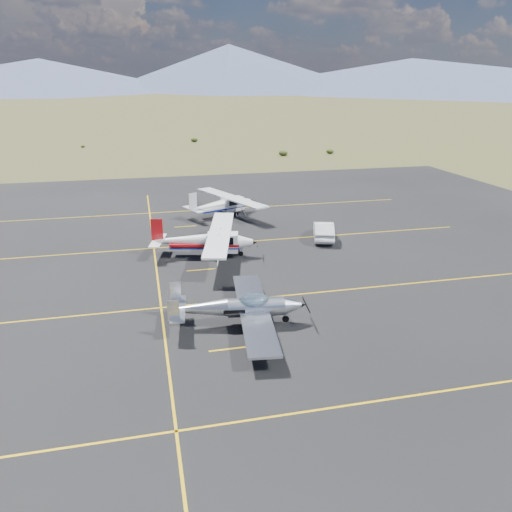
{
  "coord_description": "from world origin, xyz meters",
  "views": [
    {
      "loc": [
        -6.57,
        -24.71,
        12.54
      ],
      "look_at": [
        0.36,
        5.08,
        1.6
      ],
      "focal_mm": 35.0,
      "sensor_mm": 36.0,
      "label": 1
    }
  ],
  "objects_px": {
    "aircraft_cessna": "(205,240)",
    "aircraft_low_wing": "(240,308)",
    "aircraft_plain": "(222,204)",
    "sedan": "(324,230)"
  },
  "relations": [
    {
      "from": "aircraft_cessna",
      "to": "sedan",
      "type": "xyz_separation_m",
      "value": [
        10.06,
        1.98,
        -0.53
      ]
    },
    {
      "from": "sedan",
      "to": "aircraft_plain",
      "type": "bearing_deg",
      "value": -35.8
    },
    {
      "from": "aircraft_low_wing",
      "to": "sedan",
      "type": "relative_size",
      "value": 2.22
    },
    {
      "from": "aircraft_plain",
      "to": "sedan",
      "type": "relative_size",
      "value": 2.25
    },
    {
      "from": "aircraft_cessna",
      "to": "aircraft_plain",
      "type": "bearing_deg",
      "value": 87.32
    },
    {
      "from": "aircraft_low_wing",
      "to": "aircraft_plain",
      "type": "height_order",
      "value": "aircraft_plain"
    },
    {
      "from": "aircraft_cessna",
      "to": "aircraft_low_wing",
      "type": "bearing_deg",
      "value": -74.94
    },
    {
      "from": "aircraft_low_wing",
      "to": "aircraft_cessna",
      "type": "distance_m",
      "value": 11.37
    },
    {
      "from": "aircraft_cessna",
      "to": "sedan",
      "type": "relative_size",
      "value": 2.54
    },
    {
      "from": "aircraft_low_wing",
      "to": "aircraft_cessna",
      "type": "bearing_deg",
      "value": 98.68
    }
  ]
}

